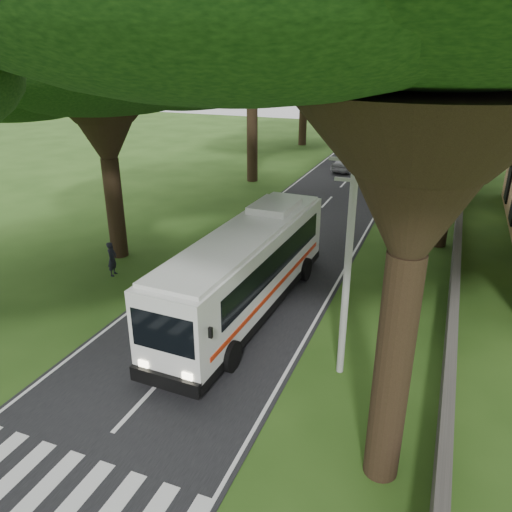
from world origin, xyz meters
TOP-DOWN VIEW (x-y plane):
  - ground at (0.00, 0.00)m, footprint 140.00×140.00m
  - road at (0.00, 25.00)m, footprint 8.00×120.00m
  - crosswalk at (0.00, -2.00)m, footprint 8.00×3.00m
  - property_wall at (9.00, 24.00)m, footprint 0.35×50.00m
  - pole_near at (5.50, 6.00)m, footprint 1.60×0.24m
  - pole_mid at (5.50, 26.00)m, footprint 1.60×0.24m
  - pole_far at (5.50, 46.00)m, footprint 1.60×0.24m
  - tree_l_mida at (-8.00, 12.00)m, footprint 16.07×16.07m
  - tree_l_midb at (-7.50, 30.00)m, footprint 12.83×12.83m
  - tree_l_far at (-8.50, 48.00)m, footprint 14.96×14.96m
  - tree_r_mida at (8.00, 20.00)m, footprint 15.62×15.62m
  - tree_r_midb at (7.50, 38.00)m, footprint 15.51×15.51m
  - tree_r_far at (8.50, 56.00)m, footprint 15.61×15.61m
  - coach_bus at (0.80, 8.89)m, footprint 3.28×12.50m
  - distant_car_a at (-0.80, 36.55)m, footprint 2.43×4.39m
  - distant_car_b at (-2.74, 51.98)m, footprint 1.30×3.60m
  - distant_car_c at (1.67, 60.51)m, footprint 2.91×4.83m
  - pedestrian at (-6.75, 9.75)m, footprint 0.54×0.70m

SIDE VIEW (x-z plane):
  - ground at x=0.00m, z-range 0.00..0.00m
  - crosswalk at x=0.00m, z-range -0.01..0.01m
  - road at x=0.00m, z-range -0.01..0.03m
  - property_wall at x=9.00m, z-range 0.00..1.20m
  - distant_car_b at x=-2.74m, z-range 0.03..1.21m
  - distant_car_c at x=1.67m, z-range 0.03..1.34m
  - distant_car_a at x=-0.80m, z-range 0.03..1.44m
  - pedestrian at x=-6.75m, z-range 0.00..1.73m
  - coach_bus at x=0.80m, z-range 0.14..3.80m
  - pole_near at x=5.50m, z-range 0.18..8.18m
  - pole_mid at x=5.50m, z-range 0.18..8.18m
  - pole_far at x=5.50m, z-range 0.18..8.18m
  - tree_l_mida at x=-8.00m, z-range 3.61..17.79m
  - tree_l_far at x=-8.50m, z-range 3.73..17.71m
  - tree_r_midb at x=7.50m, z-range 4.13..19.14m
  - tree_r_mida at x=8.00m, z-range 4.18..19.34m
  - tree_r_far at x=8.50m, z-range 4.21..19.44m
  - tree_l_midb at x=-7.50m, z-range 5.12..21.28m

